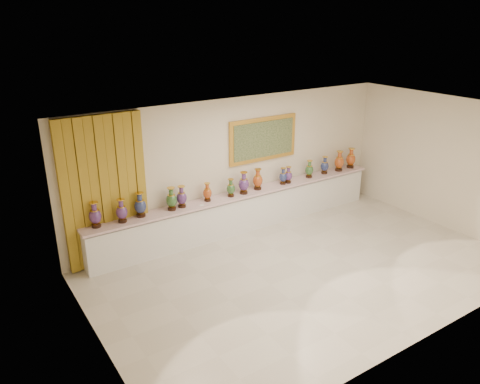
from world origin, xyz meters
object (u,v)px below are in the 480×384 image
at_px(counter, 243,212).
at_px(vase_0, 95,216).
at_px(vase_1, 122,212).
at_px(vase_2, 140,206).

distance_m(counter, vase_0, 3.37).
bearing_deg(counter, vase_1, -179.26).
height_order(vase_0, vase_1, vase_0).
distance_m(counter, vase_2, 2.51).
distance_m(vase_0, vase_1, 0.50).
relative_size(counter, vase_0, 14.55).
bearing_deg(counter, vase_0, 179.67).
distance_m(vase_0, vase_2, 0.89).
xyz_separation_m(counter, vase_1, (-2.81, -0.04, 0.67)).
xyz_separation_m(vase_1, vase_2, (0.40, 0.05, 0.01)).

